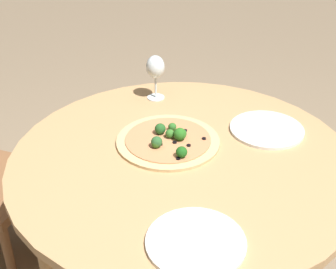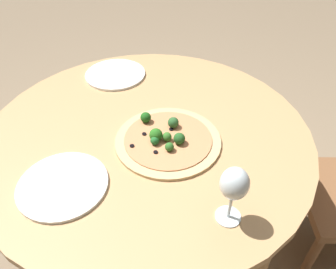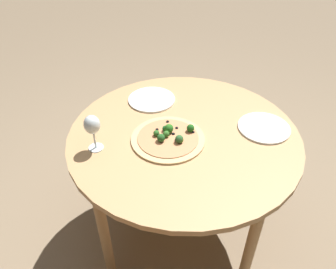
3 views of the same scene
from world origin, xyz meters
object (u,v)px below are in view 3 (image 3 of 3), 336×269
pizza (169,138)px  plate_far (152,99)px  wine_glass (92,126)px  plate_near (264,128)px

pizza → plate_far: size_ratio=1.35×
wine_glass → plate_near: bearing=107.2°
pizza → plate_far: (-0.32, -0.13, -0.01)m
plate_near → plate_far: size_ratio=0.98×
plate_far → plate_near: bearing=72.2°
pizza → plate_near: bearing=107.1°
plate_near → pizza: bearing=-72.9°
pizza → plate_near: pizza is taller
plate_near → wine_glass: bearing=-72.8°
pizza → plate_near: size_ratio=1.37×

